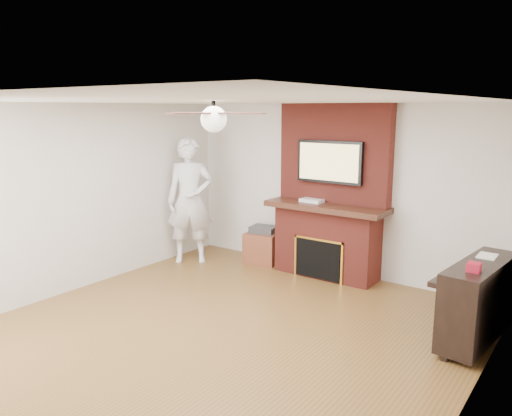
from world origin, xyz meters
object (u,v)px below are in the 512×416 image
Objects in this scene: fireplace at (329,209)px; side_table at (264,246)px; piano at (478,300)px; person at (190,201)px.

fireplace is 1.33m from side_table.
side_table is at bearing 170.24° from piano.
piano is (4.39, -0.34, -0.53)m from person.
person is (-2.10, -0.70, -0.00)m from fireplace.
side_table is at bearing -176.57° from fireplace.
fireplace is 2.57m from piano.
fireplace reaches higher than person.
person is at bearing -157.64° from side_table.
fireplace reaches higher than piano.
person is 1.37m from side_table.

